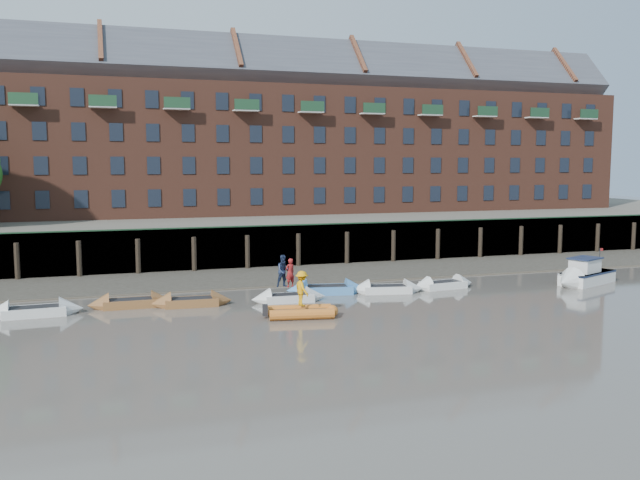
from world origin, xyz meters
name	(u,v)px	position (x,y,z in m)	size (l,w,h in m)	color
ground	(387,337)	(0.00, 0.00, 0.00)	(220.00, 220.00, 0.00)	#5E5850
foreshore	(286,276)	(0.00, 18.00, 0.00)	(110.00, 8.00, 0.50)	#3D382F
mud_band	(299,284)	(0.00, 14.60, 0.00)	(110.00, 1.60, 0.10)	#4C4336
river_wall	(271,247)	(0.00, 22.38, 1.59)	(110.00, 1.23, 3.30)	#2D2A26
bank_terrace	(238,230)	(0.00, 36.00, 1.60)	(110.00, 28.00, 3.20)	#5E594D
apartment_terrace	(234,113)	(0.00, 36.99, 12.82)	(80.60, 15.56, 20.98)	brown
rowboat_0	(34,311)	(-15.91, 9.69, 0.25)	(4.94, 1.66, 1.41)	silver
rowboat_1	(131,303)	(-11.00, 10.42, 0.24)	(4.61, 1.37, 1.34)	brown
rowboat_2	(192,302)	(-7.73, 9.69, 0.23)	(4.60, 1.54, 1.32)	brown
rowboat_3	(289,298)	(-2.21, 9.18, 0.23)	(4.43, 1.47, 1.27)	silver
rowboat_4	(326,290)	(0.65, 10.82, 0.25)	(5.11, 2.30, 1.43)	#4784C3
rowboat_5	(387,289)	(4.30, 9.93, 0.23)	(4.72, 2.22, 1.32)	silver
rowboat_6	(443,285)	(8.34, 10.19, 0.23)	(4.61, 1.80, 1.30)	silver
rib_tender	(304,312)	(-2.51, 5.11, 0.27)	(3.74, 2.24, 0.63)	#CA6A21
motor_launch	(580,276)	(17.51, 8.49, 0.58)	(5.79, 3.81, 2.28)	silver
person_rower_a	(290,273)	(-2.11, 9.20, 1.69)	(0.61, 0.40, 1.67)	maroon
person_rower_b	(284,271)	(-2.46, 9.29, 1.79)	(0.91, 0.71, 1.88)	#19233F
person_rib_crew	(302,288)	(-2.56, 5.24, 1.51)	(1.18, 0.68, 1.83)	orange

